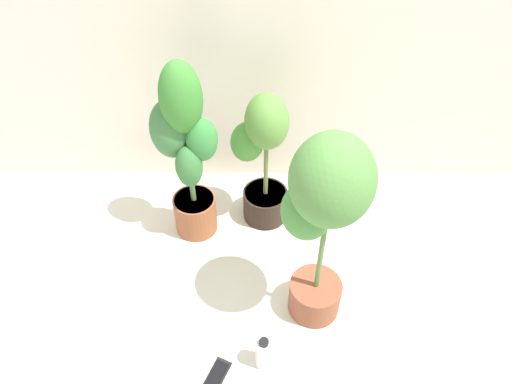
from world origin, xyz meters
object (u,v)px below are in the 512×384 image
at_px(potted_plant_front_right, 324,211).
at_px(nutrient_bottle, 264,353).
at_px(potted_plant_back_left, 185,150).
at_px(cell_phone, 217,374).
at_px(potted_plant_back_center, 263,157).

xyz_separation_m(potted_plant_front_right, nutrient_bottle, (-0.22, -0.28, -0.56)).
height_order(potted_plant_back_left, cell_phone, potted_plant_back_left).
bearing_deg(potted_plant_back_left, nutrient_bottle, -64.59).
distance_m(potted_plant_back_left, nutrient_bottle, 0.95).
bearing_deg(potted_plant_front_right, nutrient_bottle, -127.91).
xyz_separation_m(potted_plant_back_center, nutrient_bottle, (0.01, -0.85, -0.33)).
distance_m(potted_plant_front_right, potted_plant_back_left, 0.76).
bearing_deg(potted_plant_front_right, cell_phone, -140.80).
xyz_separation_m(potted_plant_back_left, nutrient_bottle, (0.36, -0.76, -0.45)).
distance_m(potted_plant_back_left, cell_phone, 0.99).
relative_size(potted_plant_back_center, potted_plant_front_right, 0.78).
distance_m(potted_plant_back_center, potted_plant_front_right, 0.66).
relative_size(potted_plant_back_left, cell_phone, 6.19).
xyz_separation_m(potted_plant_back_center, cell_phone, (-0.19, -0.91, -0.41)).
bearing_deg(potted_plant_front_right, potted_plant_back_left, 140.36).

